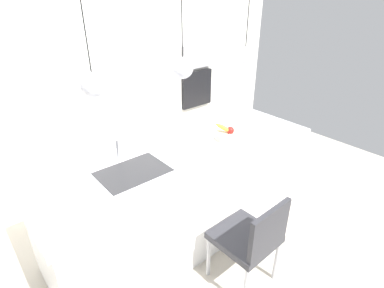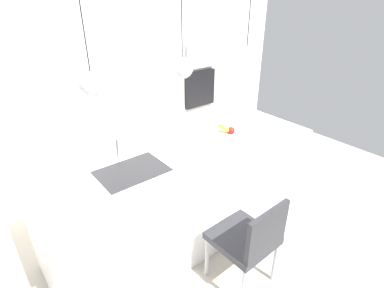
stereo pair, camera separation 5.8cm
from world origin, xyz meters
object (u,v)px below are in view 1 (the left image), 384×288
at_px(microwave, 197,56).
at_px(chair_near, 251,237).
at_px(fruit_bowl, 228,135).
at_px(oven, 196,89).

relative_size(microwave, chair_near, 0.62).
bearing_deg(microwave, chair_near, -121.87).
xyz_separation_m(fruit_bowl, microwave, (1.00, 1.64, 0.41)).
bearing_deg(fruit_bowl, microwave, 58.63).
height_order(oven, chair_near, oven).
distance_m(microwave, oven, 0.50).
bearing_deg(microwave, fruit_bowl, -121.37).
height_order(fruit_bowl, chair_near, fruit_bowl).
xyz_separation_m(microwave, chair_near, (-1.51, -2.42, -0.89)).
bearing_deg(chair_near, fruit_bowl, 57.09).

